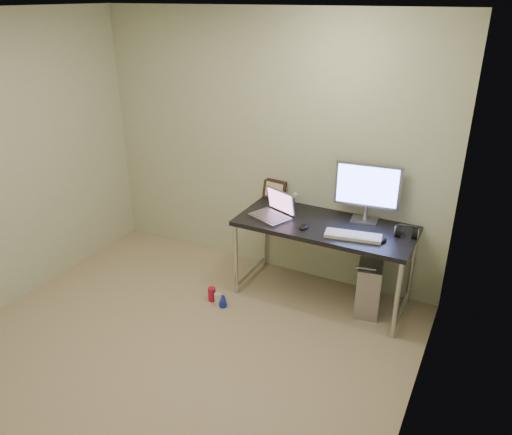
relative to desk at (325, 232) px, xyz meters
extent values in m
plane|color=tan|center=(-0.74, -1.41, -0.67)|extent=(3.50, 3.50, 0.00)
plane|color=silver|center=(-0.74, -1.41, 1.83)|extent=(3.50, 3.50, 0.00)
cube|color=beige|center=(-0.74, 0.34, 0.58)|extent=(3.50, 0.02, 2.50)
cube|color=beige|center=(1.01, -1.41, 0.58)|extent=(0.02, 3.50, 2.50)
cube|color=black|center=(0.00, 0.00, 0.06)|extent=(1.55, 0.68, 0.04)
cylinder|color=silver|center=(-0.73, -0.30, -0.31)|extent=(0.04, 0.04, 0.71)
cylinder|color=silver|center=(-0.73, 0.30, -0.31)|extent=(0.04, 0.04, 0.71)
cylinder|color=silver|center=(0.73, -0.30, -0.31)|extent=(0.04, 0.04, 0.71)
cylinder|color=silver|center=(0.73, 0.30, -0.31)|extent=(0.04, 0.04, 0.71)
cylinder|color=silver|center=(-0.73, 0.00, -0.59)|extent=(0.04, 0.60, 0.04)
cylinder|color=silver|center=(0.73, 0.00, -0.59)|extent=(0.04, 0.60, 0.04)
cube|color=#AAA9AE|center=(0.43, 0.04, -0.43)|extent=(0.29, 0.49, 0.48)
cylinder|color=#9D9EA4|center=(0.43, -0.15, -0.17)|extent=(0.17, 0.06, 0.02)
cylinder|color=#9D9EA4|center=(0.43, 0.23, -0.17)|extent=(0.17, 0.06, 0.02)
cylinder|color=black|center=(0.38, 0.29, -0.27)|extent=(0.01, 0.16, 0.69)
cylinder|color=black|center=(0.47, 0.27, -0.29)|extent=(0.02, 0.11, 0.71)
cylinder|color=red|center=(-0.87, -0.52, -0.60)|extent=(0.09, 0.09, 0.13)
cylinder|color=silver|center=(-0.78, -0.56, -0.61)|extent=(0.08, 0.08, 0.12)
cylinder|color=#1A26B7|center=(-0.75, -0.54, -0.64)|extent=(0.13, 0.14, 0.07)
cube|color=#9D9EA4|center=(-0.49, -0.10, 0.09)|extent=(0.40, 0.35, 0.02)
cube|color=slate|center=(-0.49, -0.10, 0.10)|extent=(0.35, 0.30, 0.00)
cube|color=gray|center=(-0.44, 0.02, 0.21)|extent=(0.33, 0.17, 0.22)
cube|color=#8B5679|center=(-0.44, 0.01, 0.21)|extent=(0.30, 0.15, 0.19)
cube|color=#9D9EA4|center=(0.29, 0.21, 0.09)|extent=(0.24, 0.19, 0.02)
cylinder|color=#9D9EA4|center=(0.29, 0.23, 0.16)|extent=(0.04, 0.04, 0.12)
cube|color=#9D9EA4|center=(0.29, 0.22, 0.42)|extent=(0.57, 0.10, 0.39)
cube|color=#6075EB|center=(0.29, 0.20, 0.42)|extent=(0.51, 0.06, 0.34)
cube|color=silver|center=(0.29, -0.14, 0.09)|extent=(0.48, 0.23, 0.03)
ellipsoid|color=black|center=(0.53, -0.11, 0.10)|extent=(0.08, 0.11, 0.04)
ellipsoid|color=black|center=(-0.14, -0.16, 0.10)|extent=(0.08, 0.12, 0.04)
cylinder|color=black|center=(0.61, 0.09, 0.11)|extent=(0.06, 0.12, 0.11)
cylinder|color=black|center=(0.74, 0.09, 0.11)|extent=(0.06, 0.12, 0.11)
cube|color=black|center=(0.68, 0.09, 0.17)|extent=(0.15, 0.04, 0.01)
cube|color=black|center=(-0.64, 0.31, 0.18)|extent=(0.26, 0.11, 0.20)
cylinder|color=silver|center=(-0.40, 0.25, 0.13)|extent=(0.01, 0.01, 0.10)
cylinder|color=silver|center=(-0.40, 0.25, 0.19)|extent=(0.05, 0.05, 0.04)
camera|label=1|loc=(1.26, -3.78, 1.93)|focal=35.00mm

